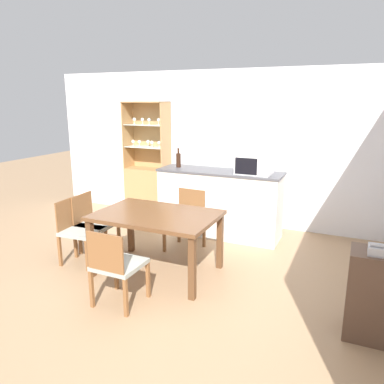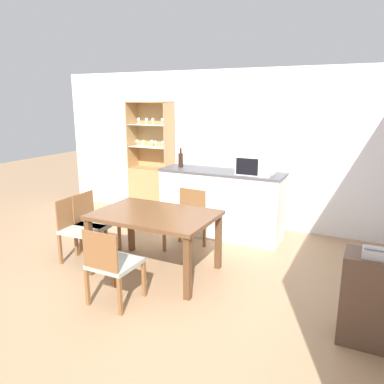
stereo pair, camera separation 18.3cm
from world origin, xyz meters
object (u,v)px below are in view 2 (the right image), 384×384
object	(u,v)px
microwave	(256,165)
dining_table	(155,220)
dining_chair_side_left_near	(80,229)
side_cabinet	(373,300)
dining_chair_head_near	(112,264)
dining_chair_head_far	(186,219)
telephone	(375,253)
dining_chair_side_left_far	(95,222)
display_cabinet	(152,182)
wine_bottle	(181,160)

from	to	relation	value
microwave	dining_table	bearing A→B (deg)	-116.79
dining_chair_side_left_near	side_cabinet	size ratio (longest dim) A/B	1.03
dining_chair_side_left_near	microwave	xyz separation A→B (m)	(1.83, 1.67, 0.72)
dining_chair_head_near	side_cabinet	size ratio (longest dim) A/B	1.03
dining_table	dining_chair_head_far	world-z (taller)	dining_chair_head_far
telephone	dining_chair_side_left_near	bearing A→B (deg)	175.51
dining_table	telephone	distance (m)	2.42
dining_table	microwave	distance (m)	1.78
dining_chair_head_near	dining_chair_side_left_near	bearing A→B (deg)	148.09
dining_table	dining_chair_side_left_far	xyz separation A→B (m)	(-1.06, 0.14, -0.23)
display_cabinet	microwave	distance (m)	2.25
telephone	display_cabinet	bearing A→B (deg)	146.31
dining_table	dining_chair_head_near	distance (m)	0.86
dining_chair_head_far	microwave	size ratio (longest dim) A/B	1.67
dining_chair_side_left_far	dining_chair_side_left_near	world-z (taller)	same
dining_chair_side_left_far	dining_chair_head_near	bearing A→B (deg)	44.61
dining_table	wine_bottle	size ratio (longest dim) A/B	4.70
dining_chair_head_near	side_cabinet	world-z (taller)	dining_chair_head_near
dining_chair_side_left_far	side_cabinet	bearing A→B (deg)	78.74
wine_bottle	telephone	world-z (taller)	wine_bottle
dining_chair_side_left_far	dining_chair_head_near	size ratio (longest dim) A/B	1.00
display_cabinet	microwave	bearing A→B (deg)	-14.29
dining_chair_head_near	dining_chair_side_left_far	bearing A→B (deg)	138.26
dining_table	dining_chair_head_near	size ratio (longest dim) A/B	1.73
dining_chair_head_far	side_cabinet	world-z (taller)	dining_chair_head_far
dining_table	display_cabinet	bearing A→B (deg)	123.03
side_cabinet	telephone	distance (m)	0.45
dining_chair_side_left_far	microwave	xyz separation A→B (m)	(1.83, 1.38, 0.72)
dining_table	dining_chair_head_near	world-z (taller)	dining_chair_head_near
display_cabinet	telephone	size ratio (longest dim) A/B	10.44
display_cabinet	dining_chair_head_near	bearing A→B (deg)	-65.11
dining_chair_head_near	wine_bottle	size ratio (longest dim) A/B	2.72
side_cabinet	telephone	xyz separation A→B (m)	(-0.04, -0.05, 0.44)
dining_chair_side_left_far	microwave	world-z (taller)	microwave
display_cabinet	side_cabinet	distance (m)	4.47
dining_chair_side_left_near	wine_bottle	size ratio (longest dim) A/B	2.72
side_cabinet	telephone	bearing A→B (deg)	-123.29
microwave	dining_chair_head_far	bearing A→B (deg)	-137.67
dining_chair_head_near	microwave	xyz separation A→B (m)	(0.77, 2.35, 0.72)
dining_chair_side_left_far	dining_chair_head_near	world-z (taller)	same
dining_table	dining_chair_head_far	distance (m)	0.86
display_cabinet	microwave	xyz separation A→B (m)	(2.11, -0.54, 0.56)
wine_bottle	side_cabinet	bearing A→B (deg)	-33.75
dining_chair_head_near	telephone	distance (m)	2.45
microwave	dining_chair_side_left_near	bearing A→B (deg)	-137.58
dining_chair_side_left_near	side_cabinet	world-z (taller)	dining_chair_side_left_near
dining_table	telephone	world-z (taller)	telephone
dining_table	telephone	xyz separation A→B (m)	(2.38, -0.42, 0.19)
dining_table	wine_bottle	xyz separation A→B (m)	(-0.47, 1.56, 0.48)
dining_chair_head_far	dining_chair_head_near	bearing A→B (deg)	93.36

